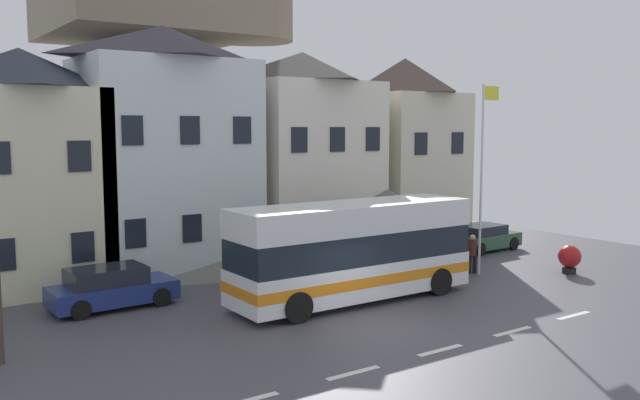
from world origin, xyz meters
TOP-DOWN VIEW (x-y plane):
  - ground_plane at (0.00, -0.00)m, footprint 40.00×60.00m
  - townhouse_01 at (-7.68, 11.73)m, footprint 5.29×5.52m
  - townhouse_02 at (-2.14, 11.51)m, footprint 6.83×5.09m
  - townhouse_03 at (4.94, 11.80)m, footprint 6.11×5.67m
  - townhouse_04 at (11.29, 11.64)m, footprint 5.08×5.34m
  - hilltop_castle at (3.61, 28.68)m, footprint 42.66×42.66m
  - transit_bus at (1.24, 2.95)m, footprint 9.09×2.66m
  - bus_shelter at (5.69, 6.37)m, footprint 3.60×3.60m
  - parked_car_01 at (12.38, 7.00)m, footprint 3.93×2.10m
  - parked_car_02 at (-6.05, 6.88)m, footprint 4.18×2.05m
  - pedestrian_00 at (5.89, 5.12)m, footprint 0.32×0.35m
  - pedestrian_01 at (8.07, 3.68)m, footprint 0.34×0.35m
  - public_bench at (6.16, 8.85)m, footprint 1.51×0.48m
  - flagpole at (8.21, 3.36)m, footprint 0.95×0.10m
  - harbour_buoy at (11.35, 1.32)m, footprint 0.94×0.94m

SIDE VIEW (x-z plane):
  - ground_plane at x=0.00m, z-range -0.06..0.00m
  - public_bench at x=6.16m, z-range 0.03..0.90m
  - parked_car_01 at x=12.38m, z-range 0.00..1.28m
  - harbour_buoy at x=11.35m, z-range 0.07..1.26m
  - parked_car_02 at x=-6.05m, z-range -0.02..1.38m
  - pedestrian_00 at x=5.89m, z-range 0.03..1.64m
  - pedestrian_01 at x=8.07m, z-range 0.05..1.68m
  - transit_bus at x=1.24m, z-range 0.01..3.46m
  - bus_shelter at x=5.69m, z-range 1.18..4.62m
  - flagpole at x=8.21m, z-range 0.58..8.38m
  - townhouse_01 at x=-7.68m, z-range 0.00..9.01m
  - townhouse_03 at x=4.94m, z-range 0.00..9.63m
  - townhouse_04 at x=11.29m, z-range 0.00..9.69m
  - townhouse_02 at x=-2.14m, z-range 0.00..10.25m
  - hilltop_castle at x=3.61m, z-range -2.95..16.70m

